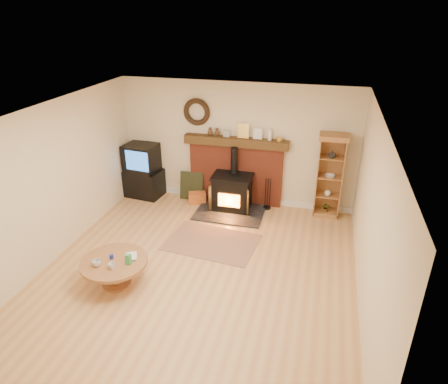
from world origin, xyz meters
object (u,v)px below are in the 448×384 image
(wood_stove, at_px, (232,193))
(tv_unit, at_px, (143,171))
(coffee_table, at_px, (114,265))
(curio_cabinet, at_px, (330,176))

(wood_stove, height_order, tv_unit, wood_stove)
(coffee_table, bearing_deg, curio_cabinet, 45.73)
(curio_cabinet, relative_size, coffee_table, 1.70)
(tv_unit, distance_m, coffee_table, 3.24)
(coffee_table, bearing_deg, wood_stove, 68.25)
(wood_stove, bearing_deg, tv_unit, 174.78)
(tv_unit, xyz_separation_m, coffee_table, (0.95, -3.09, -0.23))
(tv_unit, relative_size, curio_cabinet, 0.70)
(wood_stove, relative_size, curio_cabinet, 0.81)
(wood_stove, distance_m, tv_unit, 2.12)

